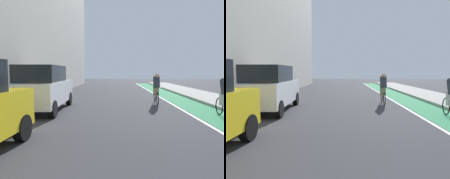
{
  "view_description": "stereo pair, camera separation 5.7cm",
  "coord_description": "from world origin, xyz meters",
  "views": [
    {
      "loc": [
        -0.25,
        1.35,
        1.72
      ],
      "look_at": [
        -0.35,
        8.16,
        1.15
      ],
      "focal_mm": 34.64,
      "sensor_mm": 36.0,
      "label": 1
    },
    {
      "loc": [
        -0.19,
        1.35,
        1.72
      ],
      "look_at": [
        -0.35,
        8.16,
        1.15
      ],
      "focal_mm": 34.64,
      "sensor_mm": 36.0,
      "label": 2
    }
  ],
  "objects": [
    {
      "name": "ground_plane",
      "position": [
        0.0,
        13.51,
        0.0
      ],
      "size": [
        77.05,
        77.05,
        0.0
      ],
      "primitive_type": "plane",
      "color": "#38383D"
    },
    {
      "name": "bike_lane_paint",
      "position": [
        3.66,
        15.51,
        0.0
      ],
      "size": [
        1.6,
        35.02,
        0.0
      ],
      "primitive_type": "cube",
      "color": "#2D8451",
      "rests_on": "ground"
    },
    {
      "name": "lane_divider_stripe",
      "position": [
        2.76,
        15.51,
        0.0
      ],
      "size": [
        0.12,
        35.02,
        0.0
      ],
      "primitive_type": "cube",
      "color": "white",
      "rests_on": "ground"
    },
    {
      "name": "sidewalk_right",
      "position": [
        5.79,
        15.51,
        0.07
      ],
      "size": [
        2.66,
        35.02,
        0.14
      ],
      "primitive_type": "cube",
      "color": "#A8A59E",
      "rests_on": "ground"
    },
    {
      "name": "building_facade_left",
      "position": [
        -6.26,
        15.51,
        5.88
      ],
      "size": [
        3.0,
        35.02,
        11.76
      ],
      "color": "#B2ADA3",
      "rests_on": "ground"
    },
    {
      "name": "parked_suv_white",
      "position": [
        -3.41,
        10.71,
        1.01
      ],
      "size": [
        1.92,
        4.33,
        1.98
      ],
      "color": "silver",
      "rests_on": "ground"
    },
    {
      "name": "cyclist_trailing",
      "position": [
        1.95,
        12.92,
        0.81
      ],
      "size": [
        0.48,
        1.73,
        1.62
      ],
      "color": "black",
      "rests_on": "ground"
    }
  ]
}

